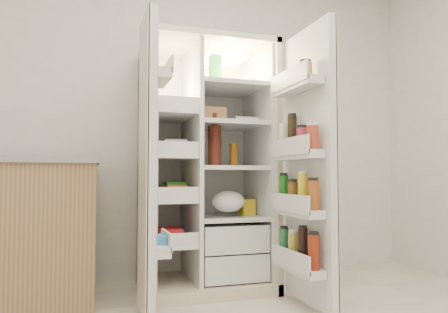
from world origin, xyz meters
name	(u,v)px	position (x,y,z in m)	size (l,w,h in m)	color
wall_back	(190,113)	(0.00, 2.00, 1.35)	(4.00, 0.02, 2.70)	white
refrigerator	(206,187)	(0.05, 1.65, 0.74)	(0.92, 0.70, 1.80)	beige
freezer_door	(148,164)	(-0.47, 1.05, 0.89)	(0.15, 0.40, 1.72)	silver
fridge_door	(307,168)	(0.51, 0.96, 0.87)	(0.17, 0.58, 1.72)	silver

